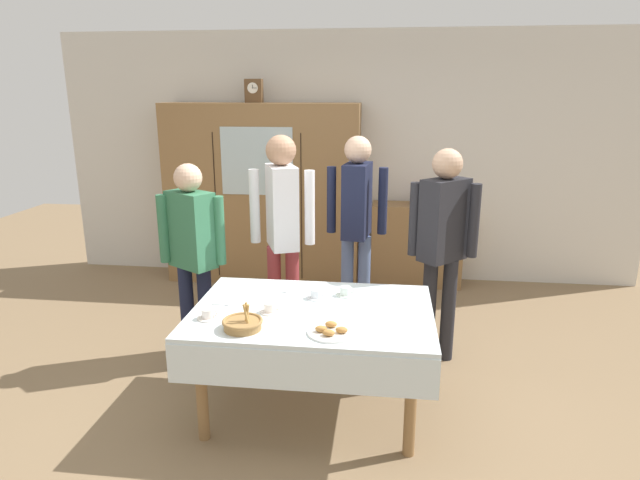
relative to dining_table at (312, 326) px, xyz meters
The scene contains 19 objects.
ground_plane 0.67m from the dining_table, 90.00° to the left, with size 12.00×12.00×0.00m, color #846B4C.
back_wall 2.97m from the dining_table, 90.00° to the left, with size 6.40×0.10×2.70m, color silver.
dining_table is the anchor object (origin of this frame).
wall_cabinet 2.76m from the dining_table, 109.17° to the left, with size 2.11×0.46×1.95m.
mantel_clock 3.12m from the dining_table, 110.41° to the left, with size 0.18×0.11×0.24m.
bookshelf_low 2.76m from the dining_table, 73.35° to the left, with size 0.97×0.35×0.90m.
book_stack 2.77m from the dining_table, 73.35° to the left, with size 0.17×0.22×0.09m.
tea_cup_near_left 0.29m from the dining_table, 169.94° to the right, with size 0.13×0.13×0.06m.
tea_cup_near_right 0.65m from the dining_table, 163.01° to the right, with size 0.13×0.13×0.06m.
tea_cup_center 0.26m from the dining_table, 90.44° to the left, with size 0.13×0.13×0.06m.
tea_cup_front_edge 0.38m from the dining_table, 57.77° to the left, with size 0.13×0.13×0.06m.
bread_basket 0.49m from the dining_table, 139.83° to the right, with size 0.24×0.24×0.16m.
pastry_plate 0.36m from the dining_table, 62.74° to the right, with size 0.28×0.28×0.05m.
spoon_mid_right 0.41m from the dining_table, 128.95° to the left, with size 0.12×0.02×0.01m.
spoon_mid_left 0.60m from the dining_table, behind, with size 0.12×0.02×0.01m.
person_by_cabinet 1.32m from the dining_table, 45.37° to the left, with size 0.52×0.39×1.67m.
person_behind_table_left 1.24m from the dining_table, 146.78° to the left, with size 0.52×0.36×1.56m.
person_beside_shelf 1.11m from the dining_table, 110.99° to the left, with size 0.52×0.41×1.75m.
person_near_right_end 1.49m from the dining_table, 82.08° to the left, with size 0.52×0.38×1.71m.
Camera 1 is at (0.44, -3.38, 2.08)m, focal length 30.43 mm.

